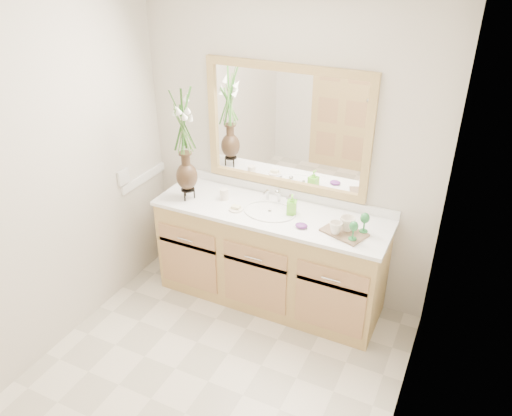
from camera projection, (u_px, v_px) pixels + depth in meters
The scene contains 21 objects.
floor at pixel (208, 381), 3.41m from camera, with size 2.60×2.60×0.00m, color silver.
ceiling at pixel (184, 6), 2.26m from camera, with size 2.40×2.60×0.02m, color white.
wall_back at pixel (286, 153), 3.86m from camera, with size 2.40×0.02×2.40m, color beige.
wall_front at pixel (10, 400), 1.81m from camera, with size 2.40×0.02×2.40m, color beige.
wall_left at pixel (43, 191), 3.29m from camera, with size 0.02×2.60×2.40m, color beige.
wall_right at pixel (414, 289), 2.38m from camera, with size 0.02×2.60×2.40m, color beige.
vanity at pixel (270, 257), 4.02m from camera, with size 1.80×0.55×0.80m.
counter at pixel (271, 212), 3.82m from camera, with size 1.84×0.57×0.03m, color white.
sink at pixel (270, 218), 3.83m from camera, with size 0.38×0.34×0.23m.
mirror at pixel (286, 129), 3.75m from camera, with size 1.32×0.04×0.97m.
switch_plate at pixel (123, 177), 4.00m from camera, with size 0.02×0.12×0.12m, color white.
flower_vase at pixel (184, 133), 3.73m from camera, with size 0.20×0.20×0.81m.
tumbler at pixel (224, 194), 3.96m from camera, with size 0.07×0.07×0.09m, color white.
soap_dish at pixel (236, 209), 3.82m from camera, with size 0.11×0.11×0.04m.
soap_bottle at pixel (292, 205), 3.74m from camera, with size 0.07×0.07×0.14m, color #6CD131.
purple_dish at pixel (301, 226), 3.59m from camera, with size 0.09×0.07×0.03m, color #632776.
tray at pixel (344, 233), 3.52m from camera, with size 0.30×0.20×0.02m, color brown.
mug_left at pixel (336, 227), 3.48m from camera, with size 0.09×0.09×0.09m, color white.
mug_right at pixel (347, 223), 3.51m from camera, with size 0.11×0.10×0.11m, color white.
goblet_front at pixel (354, 227), 3.38m from camera, with size 0.06×0.06×0.14m.
goblet_back at pixel (365, 219), 3.47m from camera, with size 0.07×0.07×0.15m.
Camera 1 is at (1.35, -2.04, 2.68)m, focal length 35.00 mm.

